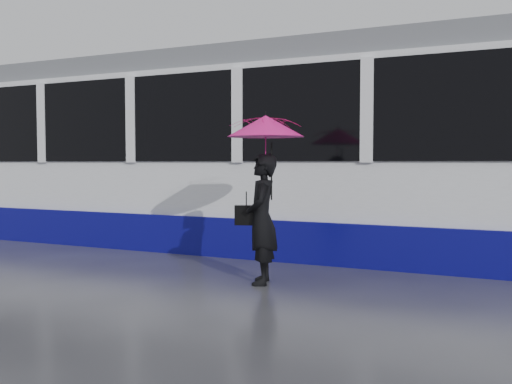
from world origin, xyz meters
The scene contains 6 objects.
ground centered at (0.00, 0.00, 0.00)m, with size 90.00×90.00×0.00m, color #2B2B30.
rails centered at (0.00, 2.50, 0.01)m, with size 34.00×1.51×0.02m.
tram centered at (2.14, 2.50, 1.64)m, with size 26.00×2.56×3.35m.
woman centered at (0.73, -0.23, 0.79)m, with size 0.58×0.38×1.59m, color black.
umbrella centered at (0.78, -0.23, 1.74)m, with size 1.21×1.21×1.07m.
handbag centered at (0.51, -0.21, 0.83)m, with size 0.31×0.22×0.43m.
Camera 1 is at (3.60, -6.52, 1.48)m, focal length 40.00 mm.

